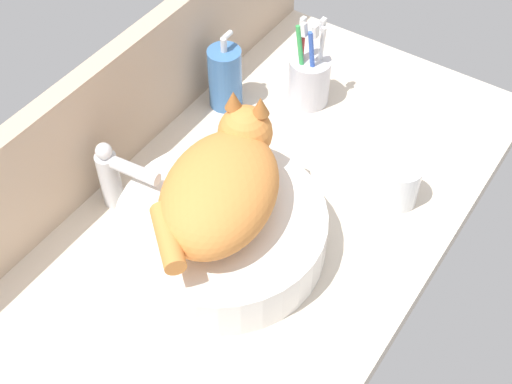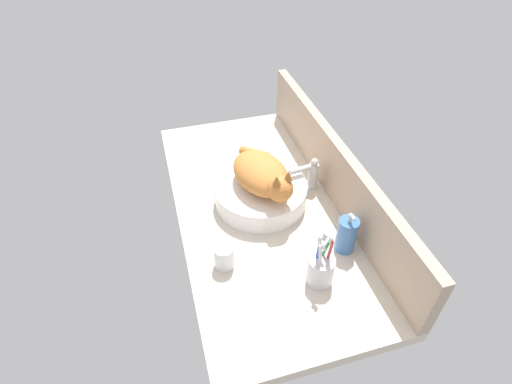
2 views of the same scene
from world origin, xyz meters
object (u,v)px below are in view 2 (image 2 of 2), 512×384
at_px(cat, 263,175).
at_px(toothbrush_cup, 321,269).
at_px(soap_dispenser, 347,235).
at_px(water_glass, 224,257).
at_px(faucet, 311,173).
at_px(sink_basin, 261,193).

xyz_separation_m(cat, toothbrush_cup, (0.37, 0.07, -0.08)).
xyz_separation_m(soap_dispenser, water_glass, (-0.04, -0.39, -0.03)).
relative_size(cat, faucet, 2.34).
relative_size(sink_basin, toothbrush_cup, 1.78).
bearing_deg(sink_basin, faucet, 96.21).
xyz_separation_m(faucet, water_glass, (0.27, -0.39, -0.04)).
height_order(cat, soap_dispenser, cat).
bearing_deg(toothbrush_cup, faucet, 162.36).
bearing_deg(faucet, sink_basin, -83.79).
height_order(faucet, toothbrush_cup, toothbrush_cup).
bearing_deg(faucet, soap_dispenser, -0.25).
bearing_deg(faucet, toothbrush_cup, -17.64).
bearing_deg(cat, soap_dispenser, 35.08).
distance_m(cat, water_glass, 0.32).
distance_m(faucet, soap_dispenser, 0.31).
bearing_deg(faucet, cat, -79.94).
distance_m(soap_dispenser, water_glass, 0.39).
distance_m(soap_dispenser, toothbrush_cup, 0.16).
bearing_deg(water_glass, cat, 140.44).
bearing_deg(water_glass, faucet, 124.72).
distance_m(cat, faucet, 0.21).
xyz_separation_m(sink_basin, soap_dispenser, (0.29, 0.20, 0.02)).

